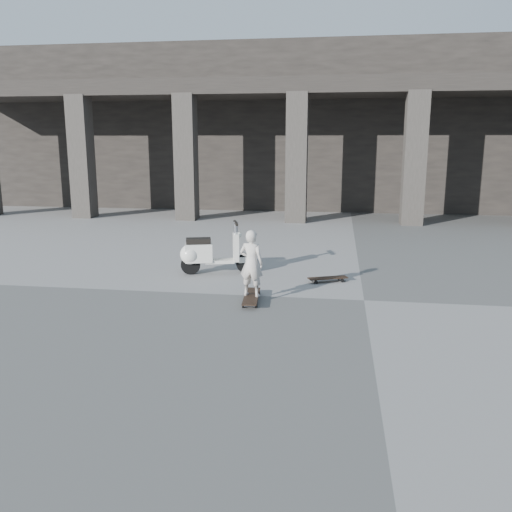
# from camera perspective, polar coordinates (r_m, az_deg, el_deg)

# --- Properties ---
(ground) EXTENTS (90.00, 90.00, 0.00)m
(ground) POSITION_cam_1_polar(r_m,az_deg,el_deg) (9.06, 11.31, -4.60)
(ground) COLOR #535350
(ground) RESTS_ON ground
(colonnade) EXTENTS (28.00, 8.82, 6.00)m
(colonnade) POSITION_cam_1_polar(r_m,az_deg,el_deg) (22.45, 10.08, 13.14)
(colonnade) COLOR black
(colonnade) RESTS_ON ground
(longboard) EXTENTS (0.31, 1.01, 0.10)m
(longboard) POSITION_cam_1_polar(r_m,az_deg,el_deg) (8.81, -0.49, -4.32)
(longboard) COLOR black
(longboard) RESTS_ON ground
(skateboard_spare) EXTENTS (0.75, 0.45, 0.09)m
(skateboard_spare) POSITION_cam_1_polar(r_m,az_deg,el_deg) (10.08, 7.57, -2.36)
(skateboard_spare) COLOR black
(skateboard_spare) RESTS_ON ground
(child) EXTENTS (0.44, 0.33, 1.08)m
(child) POSITION_cam_1_polar(r_m,az_deg,el_deg) (8.66, -0.49, -0.75)
(child) COLOR beige
(child) RESTS_ON longboard
(scooter) EXTENTS (1.43, 0.68, 1.02)m
(scooter) POSITION_cam_1_polar(r_m,az_deg,el_deg) (10.58, -5.39, 0.26)
(scooter) COLOR black
(scooter) RESTS_ON ground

